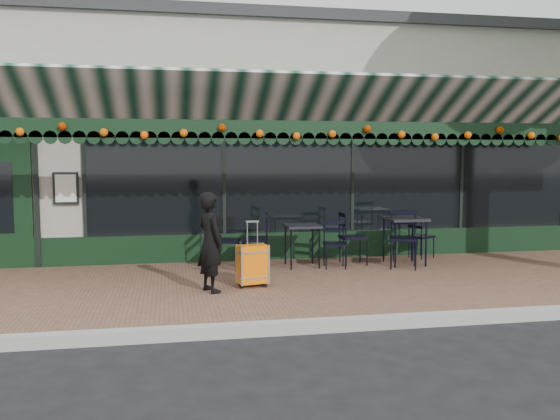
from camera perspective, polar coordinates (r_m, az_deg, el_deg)
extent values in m
plane|color=black|center=(7.23, 5.80, -11.29)|extent=(80.00, 80.00, 0.00)
cube|color=brown|center=(9.08, 2.19, -7.34)|extent=(18.00, 4.00, 0.15)
cube|color=#9E9E99|center=(7.13, 5.99, -10.89)|extent=(18.00, 0.16, 0.15)
cube|color=gray|center=(14.77, -3.02, 6.02)|extent=(12.00, 8.00, 4.50)
cube|color=black|center=(11.09, 5.98, 3.14)|extent=(9.20, 0.04, 2.00)
cube|color=silver|center=(10.73, -19.92, 1.98)|extent=(0.42, 0.04, 0.55)
cube|color=black|center=(9.38, 1.52, 7.74)|extent=(12.00, 0.03, 0.28)
cylinder|color=orange|center=(9.32, 1.60, 7.63)|extent=(11.60, 0.12, 0.12)
imported|color=black|center=(8.32, -6.72, -3.08)|extent=(0.52, 0.61, 1.40)
cube|color=orange|center=(8.64, -2.66, -5.22)|extent=(0.46, 0.32, 0.56)
cube|color=black|center=(8.70, -2.65, -7.21)|extent=(0.46, 0.32, 0.06)
cube|color=silver|center=(8.57, -2.68, -2.25)|extent=(0.19, 0.07, 0.34)
cube|color=black|center=(10.58, 11.93, -0.84)|extent=(0.67, 0.67, 0.04)
cylinder|color=black|center=(10.27, 11.05, -3.32)|extent=(0.03, 0.03, 0.78)
cylinder|color=black|center=(10.49, 13.88, -3.20)|extent=(0.03, 0.03, 0.78)
cylinder|color=black|center=(10.78, 9.95, -2.90)|extent=(0.03, 0.03, 0.78)
cylinder|color=black|center=(10.99, 12.67, -2.79)|extent=(0.03, 0.03, 0.78)
cube|color=black|center=(10.16, 2.15, -1.54)|extent=(0.59, 0.59, 0.04)
cylinder|color=black|center=(9.92, 1.09, -3.81)|extent=(0.03, 0.03, 0.68)
cylinder|color=black|center=(10.03, 3.82, -3.72)|extent=(0.03, 0.03, 0.68)
cylinder|color=black|center=(10.39, 0.53, -3.39)|extent=(0.03, 0.03, 0.68)
cylinder|color=black|center=(10.50, 3.15, -3.31)|extent=(0.03, 0.03, 0.68)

